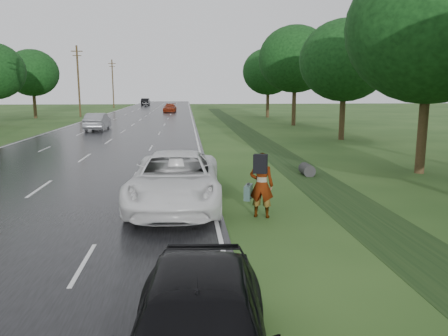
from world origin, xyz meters
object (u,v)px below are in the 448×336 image
Objects in this scene: pedestrian at (261,184)px; white_pickup at (175,179)px; dark_sedan at (199,333)px; silver_sedan at (98,122)px.

white_pickup is (-2.67, 1.55, -0.12)m from pedestrian.
white_pickup is 9.49m from dark_sedan.
pedestrian is at bearing -27.96° from white_pickup.
pedestrian is at bearing 110.36° from silver_sedan.
dark_sedan is 39.17m from silver_sedan.
pedestrian reaches higher than silver_sedan.
white_pickup reaches higher than dark_sedan.
white_pickup is at bearing 96.86° from dark_sedan.
white_pickup is 1.29× the size of silver_sedan.
pedestrian is 0.32× the size of white_pickup.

